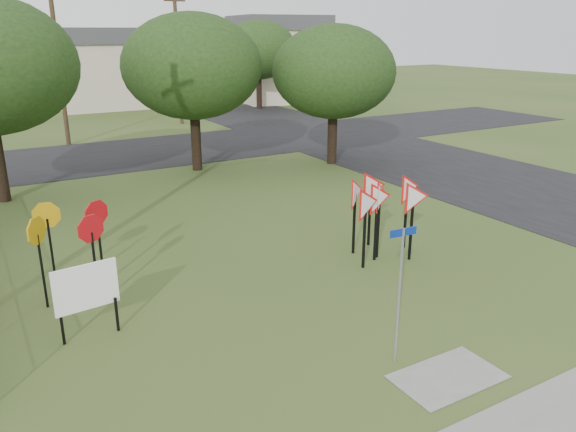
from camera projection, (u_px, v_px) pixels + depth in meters
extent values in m
plane|color=#344B1C|center=(367.00, 321.00, 12.22)|extent=(140.00, 140.00, 0.00)
cube|color=black|center=(439.00, 166.00, 26.15)|extent=(8.00, 50.00, 0.02)
cube|color=black|center=(124.00, 154.00, 28.61)|extent=(60.00, 8.00, 0.02)
cube|color=gray|center=(448.00, 377.00, 10.25)|extent=(2.00, 1.20, 0.02)
cylinder|color=#979BA0|center=(399.00, 298.00, 10.32)|extent=(0.05, 0.05, 2.71)
cube|color=navy|center=(403.00, 232.00, 9.91)|extent=(0.56, 0.06, 0.14)
cube|color=black|center=(101.00, 251.00, 13.76)|extent=(0.05, 0.05, 1.77)
cube|color=black|center=(96.00, 269.00, 12.72)|extent=(0.05, 0.05, 1.77)
cube|color=black|center=(43.00, 272.00, 12.58)|extent=(0.05, 0.05, 1.77)
cube|color=black|center=(52.00, 253.00, 13.62)|extent=(0.05, 0.05, 1.77)
cube|color=black|center=(364.00, 237.00, 14.72)|extent=(0.06, 0.06, 1.74)
cube|color=black|center=(378.00, 228.00, 15.40)|extent=(0.06, 0.06, 1.74)
cube|color=black|center=(411.00, 230.00, 15.25)|extent=(0.06, 0.06, 1.74)
cube|color=black|center=(354.00, 224.00, 15.69)|extent=(0.06, 0.06, 1.74)
cube|color=black|center=(369.00, 217.00, 16.30)|extent=(0.06, 0.06, 1.74)
cube|color=black|center=(405.00, 219.00, 16.12)|extent=(0.06, 0.06, 1.74)
cube|color=black|center=(376.00, 230.00, 15.23)|extent=(0.06, 0.06, 1.74)
cube|color=black|center=(62.00, 327.00, 11.22)|extent=(0.05, 0.05, 0.76)
cube|color=black|center=(117.00, 314.00, 11.74)|extent=(0.05, 0.05, 0.76)
cube|color=white|center=(86.00, 287.00, 11.24)|extent=(1.29, 0.19, 0.97)
cylinder|color=#493621|center=(58.00, 61.00, 29.52)|extent=(0.24, 0.24, 9.00)
cylinder|color=#493621|center=(178.00, 59.00, 36.70)|extent=(0.24, 0.24, 8.50)
cube|color=#493621|center=(175.00, 1.00, 35.58)|extent=(1.40, 0.10, 0.10)
cube|color=beige|center=(106.00, 75.00, 46.13)|extent=(8.00, 8.00, 5.00)
cube|color=#45454A|center=(102.00, 35.00, 45.16)|extent=(8.40, 8.40, 1.20)
cube|color=beige|center=(278.00, 66.00, 49.39)|extent=(7.91, 7.91, 6.00)
cube|color=#45454A|center=(278.00, 23.00, 48.25)|extent=(8.30, 8.30, 1.20)
cylinder|color=black|center=(196.00, 143.00, 25.09)|extent=(0.44, 0.44, 2.45)
ellipsoid|color=#1C3314|center=(192.00, 66.00, 24.04)|extent=(6.00, 6.00, 4.50)
cylinder|color=black|center=(332.00, 140.00, 26.34)|extent=(0.44, 0.44, 2.27)
ellipsoid|color=#1C3314|center=(334.00, 72.00, 25.37)|extent=(5.60, 5.60, 4.20)
cylinder|color=black|center=(259.00, 93.00, 44.76)|extent=(0.44, 0.44, 2.45)
ellipsoid|color=#1C3314|center=(258.00, 50.00, 43.71)|extent=(6.00, 6.00, 4.50)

